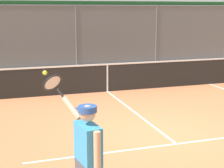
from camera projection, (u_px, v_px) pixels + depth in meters
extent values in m
plane|color=#B76B42|center=(163.00, 134.00, 7.85)|extent=(60.00, 60.00, 0.00)
cube|color=white|center=(177.00, 144.00, 7.27)|extent=(6.24, 0.05, 0.01)
cube|color=white|center=(134.00, 111.00, 9.59)|extent=(0.05, 4.97, 0.01)
cylinder|color=#565B60|center=(156.00, 35.00, 17.41)|extent=(0.07, 0.07, 2.94)
cylinder|color=#565B60|center=(76.00, 37.00, 16.21)|extent=(0.07, 0.07, 2.94)
cylinder|color=#565B60|center=(76.00, 5.00, 15.91)|extent=(16.21, 0.05, 0.05)
cube|color=#565B60|center=(76.00, 37.00, 16.21)|extent=(16.21, 0.02, 2.94)
cube|color=#235B2D|center=(73.00, 34.00, 16.80)|extent=(19.21, 0.90, 3.12)
cube|color=silver|center=(78.00, 67.00, 16.34)|extent=(17.21, 0.18, 0.15)
cube|color=black|center=(107.00, 78.00, 11.81)|extent=(10.18, 0.02, 0.91)
cube|color=white|center=(107.00, 64.00, 11.71)|extent=(10.18, 0.04, 0.05)
cube|color=white|center=(107.00, 78.00, 11.81)|extent=(0.05, 0.04, 0.91)
cube|color=#338CC6|center=(88.00, 145.00, 4.34)|extent=(0.27, 0.48, 0.53)
cylinder|color=tan|center=(97.00, 152.00, 4.09)|extent=(0.08, 0.08, 0.49)
cylinder|color=tan|center=(72.00, 108.00, 4.62)|extent=(0.24, 0.36, 0.28)
sphere|color=tan|center=(88.00, 113.00, 4.25)|extent=(0.20, 0.20, 0.20)
cylinder|color=#284C93|center=(87.00, 109.00, 4.24)|extent=(0.27, 0.27, 0.08)
cube|color=#284C93|center=(84.00, 109.00, 4.35)|extent=(0.20, 0.21, 0.02)
cylinder|color=black|center=(61.00, 94.00, 4.75)|extent=(0.10, 0.16, 0.13)
torus|color=black|center=(52.00, 83.00, 4.85)|extent=(0.34, 0.29, 0.26)
cylinder|color=silver|center=(52.00, 83.00, 4.85)|extent=(0.28, 0.24, 0.21)
sphere|color=#CCDB33|center=(45.00, 73.00, 4.96)|extent=(0.07, 0.07, 0.07)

